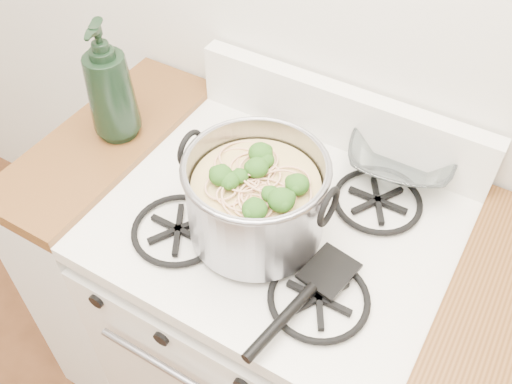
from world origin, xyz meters
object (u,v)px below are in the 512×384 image
object	(u,v)px
stock_pot	(256,199)
bottle	(108,82)
glass_bowl	(401,160)
gas_range	(274,325)
spatula	(329,269)

from	to	relation	value
stock_pot	bottle	xyz separation A→B (m)	(-0.46, 0.10, 0.06)
stock_pot	bottle	world-z (taller)	bottle
stock_pot	glass_bowl	distance (m)	0.40
gas_range	glass_bowl	xyz separation A→B (m)	(0.17, 0.28, 0.50)
stock_pot	bottle	distance (m)	0.47
glass_bowl	bottle	distance (m)	0.71
spatula	glass_bowl	distance (m)	0.37
gas_range	spatula	distance (m)	0.53
glass_bowl	stock_pot	bearing A→B (deg)	-119.63
spatula	stock_pot	bearing A→B (deg)	-177.73
stock_pot	glass_bowl	xyz separation A→B (m)	(0.20, 0.34, -0.08)
spatula	gas_range	bearing A→B (deg)	161.29
spatula	bottle	world-z (taller)	bottle
stock_pot	glass_bowl	world-z (taller)	stock_pot
gas_range	glass_bowl	size ratio (longest dim) A/B	9.21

